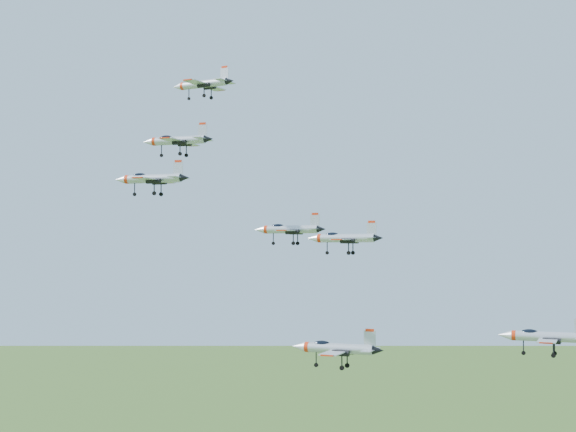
% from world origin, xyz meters
% --- Properties ---
extents(jet_lead, '(13.05, 10.73, 3.50)m').
position_xyz_m(jet_lead, '(-11.72, 9.01, 152.33)').
color(jet_lead, '#B7BCC5').
extents(jet_left_high, '(13.06, 10.88, 3.49)m').
position_xyz_m(jet_left_high, '(-10.09, -1.41, 140.75)').
color(jet_left_high, '#B7BCC5').
extents(jet_right_high, '(12.39, 10.34, 3.31)m').
position_xyz_m(jet_right_high, '(-5.59, -14.89, 133.13)').
color(jet_right_high, '#B7BCC5').
extents(jet_left_low, '(12.16, 10.13, 3.25)m').
position_xyz_m(jet_left_low, '(8.94, 2.33, 125.77)').
color(jet_left_low, '#B7BCC5').
extents(jet_right_low, '(11.39, 9.42, 3.04)m').
position_xyz_m(jet_right_low, '(22.30, -7.30, 124.20)').
color(jet_right_low, '#B7BCC5').
extents(jet_trail, '(14.04, 11.62, 3.75)m').
position_xyz_m(jet_trail, '(20.09, -4.93, 108.25)').
color(jet_trail, '#B7BCC5').
extents(jet_extra, '(13.71, 11.34, 3.66)m').
position_xyz_m(jet_extra, '(47.30, 8.55, 109.93)').
color(jet_extra, '#B7BCC5').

